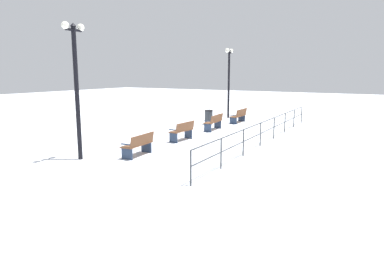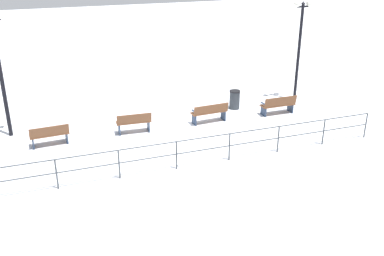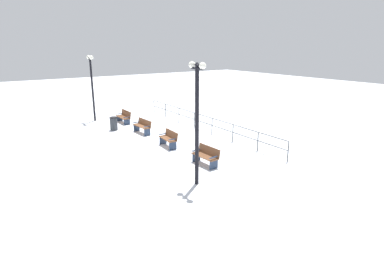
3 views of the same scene
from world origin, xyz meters
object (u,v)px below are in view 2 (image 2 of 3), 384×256
bench_nearest (278,105)px  bench_fourth (49,135)px  bench_second (210,112)px  bench_third (134,122)px  trash_bin (235,100)px  lamppost_near (300,34)px

bench_nearest → bench_fourth: size_ratio=1.07×
bench_second → bench_fourth: (-0.09, 6.53, -0.03)m
bench_nearest → bench_third: bearing=89.1°
bench_third → trash_bin: bearing=-72.8°
bench_nearest → lamppost_near: (1.54, -1.82, 2.75)m
bench_third → bench_fourth: 3.26m
bench_second → bench_third: 3.28m
bench_third → lamppost_near: size_ratio=0.30×
bench_nearest → bench_fourth: bearing=89.9°
bench_fourth → bench_nearest: bearing=-93.8°
lamppost_near → trash_bin: bearing=93.5°
trash_bin → bench_nearest: bearing=-131.4°
bench_third → lamppost_near: 8.91m
trash_bin → bench_third: bearing=103.9°
bench_second → bench_fourth: 6.54m
bench_second → bench_fourth: bench_second is taller
bench_second → lamppost_near: size_ratio=0.34×
bench_fourth → trash_bin: 8.39m
lamppost_near → bench_second: bearing=105.9°
bench_nearest → bench_fourth: bench_nearest is taller
bench_second → lamppost_near: (1.45, -5.08, 2.72)m
trash_bin → bench_fourth: bearing=99.2°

